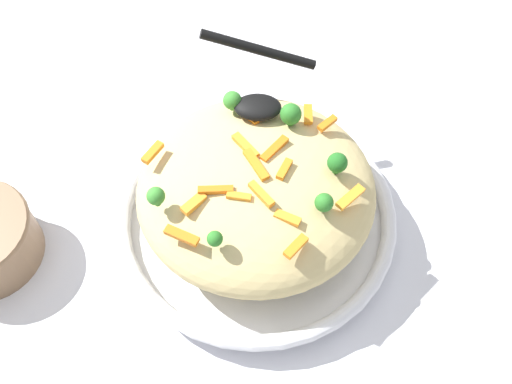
# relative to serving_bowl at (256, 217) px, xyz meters

# --- Properties ---
(ground_plane) EXTENTS (2.40, 2.40, 0.00)m
(ground_plane) POSITION_rel_serving_bowl_xyz_m (0.00, 0.00, -0.02)
(ground_plane) COLOR silver
(serving_bowl) EXTENTS (0.35, 0.35, 0.04)m
(serving_bowl) POSITION_rel_serving_bowl_xyz_m (0.00, 0.00, 0.00)
(serving_bowl) COLOR silver
(serving_bowl) RESTS_ON ground_plane
(pasta_mound) EXTENTS (0.28, 0.27, 0.10)m
(pasta_mound) POSITION_rel_serving_bowl_xyz_m (0.00, 0.00, 0.06)
(pasta_mound) COLOR #D1BA7A
(pasta_mound) RESTS_ON serving_bowl
(carrot_piece_0) EXTENTS (0.04, 0.01, 0.01)m
(carrot_piece_0) POSITION_rel_serving_bowl_xyz_m (-0.04, -0.03, 0.11)
(carrot_piece_0) COLOR orange
(carrot_piece_0) RESTS_ON pasta_mound
(carrot_piece_1) EXTENTS (0.03, 0.04, 0.01)m
(carrot_piece_1) POSITION_rel_serving_bowl_xyz_m (0.00, -0.00, 0.11)
(carrot_piece_1) COLOR orange
(carrot_piece_1) RESTS_ON pasta_mound
(carrot_piece_2) EXTENTS (0.03, 0.04, 0.01)m
(carrot_piece_2) POSITION_rel_serving_bowl_xyz_m (0.02, 0.02, 0.11)
(carrot_piece_2) COLOR orange
(carrot_piece_2) RESTS_ON pasta_mound
(carrot_piece_3) EXTENTS (0.03, 0.04, 0.01)m
(carrot_piece_3) POSITION_rel_serving_bowl_xyz_m (-0.01, 0.03, 0.11)
(carrot_piece_3) COLOR orange
(carrot_piece_3) RESTS_ON pasta_mound
(carrot_piece_4) EXTENTS (0.02, 0.02, 0.01)m
(carrot_piece_4) POSITION_rel_serving_bowl_xyz_m (-0.01, 0.07, 0.11)
(carrot_piece_4) COLOR orange
(carrot_piece_4) RESTS_ON pasta_mound
(carrot_piece_5) EXTENTS (0.03, 0.03, 0.01)m
(carrot_piece_5) POSITION_rel_serving_bowl_xyz_m (0.04, -0.10, 0.11)
(carrot_piece_5) COLOR orange
(carrot_piece_5) RESTS_ON pasta_mound
(carrot_piece_6) EXTENTS (0.04, 0.02, 0.01)m
(carrot_piece_6) POSITION_rel_serving_bowl_xyz_m (-0.07, -0.09, 0.11)
(carrot_piece_6) COLOR orange
(carrot_piece_6) RESTS_ON pasta_mound
(carrot_piece_7) EXTENTS (0.03, 0.03, 0.01)m
(carrot_piece_7) POSITION_rel_serving_bowl_xyz_m (-0.07, -0.05, 0.11)
(carrot_piece_7) COLOR orange
(carrot_piece_7) RESTS_ON pasta_mound
(carrot_piece_8) EXTENTS (0.03, 0.03, 0.01)m
(carrot_piece_8) POSITION_rel_serving_bowl_xyz_m (0.01, -0.04, 0.11)
(carrot_piece_8) COLOR orange
(carrot_piece_8) RESTS_ON pasta_mound
(carrot_piece_9) EXTENTS (0.02, 0.02, 0.01)m
(carrot_piece_9) POSITION_rel_serving_bowl_xyz_m (0.08, 0.07, 0.11)
(carrot_piece_9) COLOR orange
(carrot_piece_9) RESTS_ON pasta_mound
(carrot_piece_10) EXTENTS (0.03, 0.03, 0.01)m
(carrot_piece_10) POSITION_rel_serving_bowl_xyz_m (0.10, -0.04, 0.11)
(carrot_piece_10) COLOR orange
(carrot_piece_10) RESTS_ON pasta_mound
(carrot_piece_11) EXTENTS (0.03, 0.01, 0.01)m
(carrot_piece_11) POSITION_rel_serving_bowl_xyz_m (-0.02, -0.04, 0.11)
(carrot_piece_11) COLOR orange
(carrot_piece_11) RESTS_ON pasta_mound
(carrot_piece_12) EXTENTS (0.03, 0.02, 0.01)m
(carrot_piece_12) POSITION_rel_serving_bowl_xyz_m (0.03, -0.06, 0.11)
(carrot_piece_12) COLOR orange
(carrot_piece_12) RESTS_ON pasta_mound
(carrot_piece_13) EXTENTS (0.02, 0.03, 0.01)m
(carrot_piece_13) POSITION_rel_serving_bowl_xyz_m (0.03, -0.01, 0.11)
(carrot_piece_13) COLOR orange
(carrot_piece_13) RESTS_ON pasta_mound
(carrot_piece_14) EXTENTS (0.01, 0.03, 0.01)m
(carrot_piece_14) POSITION_rel_serving_bowl_xyz_m (0.06, 0.08, 0.11)
(carrot_piece_14) COLOR orange
(carrot_piece_14) RESTS_ON pasta_mound
(carrot_piece_15) EXTENTS (0.02, 0.03, 0.01)m
(carrot_piece_15) POSITION_rel_serving_bowl_xyz_m (-0.12, 0.02, 0.11)
(carrot_piece_15) COLOR orange
(carrot_piece_15) RESTS_ON pasta_mound
(broccoli_floret_0) EXTENTS (0.02, 0.02, 0.03)m
(broccoli_floret_0) POSITION_rel_serving_bowl_xyz_m (0.09, -0.00, 0.12)
(broccoli_floret_0) COLOR #205B1C
(broccoli_floret_0) RESTS_ON pasta_mound
(broccoli_floret_1) EXTENTS (0.02, 0.02, 0.02)m
(broccoli_floret_1) POSITION_rel_serving_bowl_xyz_m (-0.04, -0.09, 0.12)
(broccoli_floret_1) COLOR #296820
(broccoli_floret_1) RESTS_ON pasta_mound
(broccoli_floret_2) EXTENTS (0.02, 0.02, 0.02)m
(broccoli_floret_2) POSITION_rel_serving_bowl_xyz_m (0.07, -0.05, 0.12)
(broccoli_floret_2) COLOR #296820
(broccoli_floret_2) RESTS_ON pasta_mound
(broccoli_floret_3) EXTENTS (0.02, 0.02, 0.03)m
(broccoli_floret_3) POSITION_rel_serving_bowl_xyz_m (-0.03, 0.09, 0.12)
(broccoli_floret_3) COLOR #377928
(broccoli_floret_3) RESTS_ON pasta_mound
(broccoli_floret_4) EXTENTS (0.02, 0.02, 0.03)m
(broccoli_floret_4) POSITION_rel_serving_bowl_xyz_m (-0.10, -0.05, 0.12)
(broccoli_floret_4) COLOR #377928
(broccoli_floret_4) RESTS_ON pasta_mound
(broccoli_floret_5) EXTENTS (0.03, 0.03, 0.03)m
(broccoli_floret_5) POSITION_rel_serving_bowl_xyz_m (0.04, 0.07, 0.12)
(broccoli_floret_5) COLOR #296820
(broccoli_floret_5) RESTS_ON pasta_mound
(serving_spoon) EXTENTS (0.14, 0.10, 0.07)m
(serving_spoon) POSITION_rel_serving_bowl_xyz_m (0.00, 0.10, 0.12)
(serving_spoon) COLOR black
(serving_spoon) RESTS_ON pasta_mound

